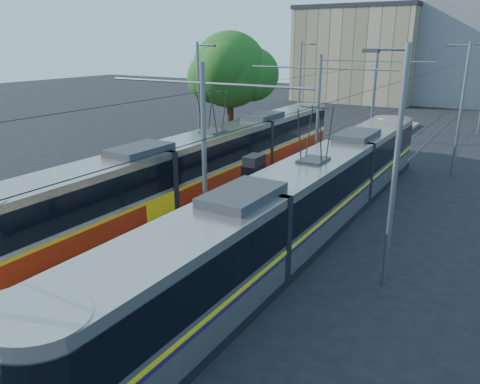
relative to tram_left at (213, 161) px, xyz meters
The scene contains 12 objects.
ground 14.42m from the tram_left, 75.44° to the right, with size 160.00×160.00×0.00m, color black.
platform 5.02m from the tram_left, 41.10° to the left, with size 4.00×50.00×0.30m, color gray.
tactile_strip_left 4.06m from the tram_left, 55.60° to the left, with size 0.70×50.00×0.01m, color gray.
tactile_strip_right 6.11m from the tram_left, 31.87° to the left, with size 0.70×50.00×0.01m, color gray.
rails 5.07m from the tram_left, 41.10° to the left, with size 8.71×70.00×0.03m.
tram_left is the anchor object (origin of this frame).
tram_right 7.86m from the tram_left, 23.69° to the right, with size 2.43×28.52×5.50m.
catenary 4.58m from the tram_left, ahead, with size 9.20×70.00×7.00m.
street_lamps 8.37m from the tram_left, 63.24° to the left, with size 15.18×38.22×8.00m.
shelter 4.39m from the tram_left, 29.52° to the right, with size 0.76×1.20×2.62m.
tree 10.82m from the tram_left, 114.26° to the left, with size 6.04×5.59×8.78m.
building_left 46.81m from the tram_left, 97.90° to the left, with size 16.32×12.24×12.60m.
Camera 1 is at (10.70, -6.94, 8.03)m, focal length 35.00 mm.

